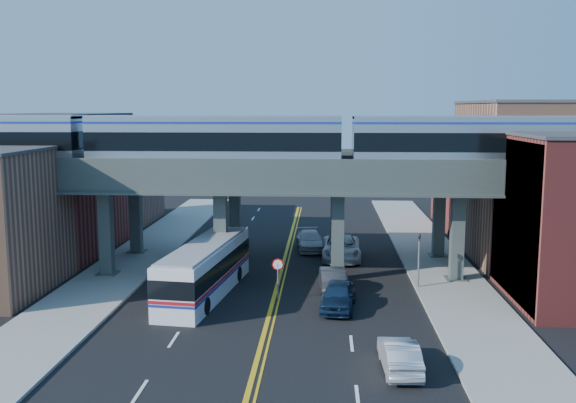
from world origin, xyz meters
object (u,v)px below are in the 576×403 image
Objects in this scene: transit_train at (215,141)px; transit_bus at (205,270)px; car_lane_d at (310,241)px; car_parked_curb at (399,355)px; stop_sign at (278,272)px; car_lane_b at (333,281)px; car_lane_a at (338,296)px; traffic_signal at (419,254)px; car_lane_c at (341,248)px.

transit_train is 8.83m from transit_bus.
car_lane_d is 1.19× the size of car_parked_curb.
car_lane_b is at bearing 28.40° from stop_sign.
car_parked_curb is at bearing -67.87° from car_lane_a.
car_lane_d is (-1.76, 12.47, 0.00)m from car_lane_b.
stop_sign is at bearing -103.33° from car_lane_d.
traffic_signal reaches higher than car_parked_curb.
transit_bus is (-0.06, -4.01, -7.86)m from transit_train.
car_lane_a is at bearing -38.22° from transit_train.
transit_bus is 2.71× the size of car_lane_b.
car_lane_b is 9.28m from car_lane_c.
traffic_signal is at bearing 8.32° from car_lane_b.
traffic_signal is 9.49m from car_lane_c.
stop_sign reaches higher than car_lane_d.
stop_sign is at bearing -47.50° from transit_train.
car_lane_c is (0.73, 9.25, 0.13)m from car_lane_b.
car_parked_curb is (2.57, -8.73, -0.08)m from car_lane_a.
transit_train is 15.40m from traffic_signal.
transit_bus is at bearing -90.93° from transit_train.
car_lane_c is at bearing 93.51° from car_lane_a.
traffic_signal reaches higher than car_lane_a.
traffic_signal is 7.07m from car_lane_a.
car_lane_c is (4.12, 11.08, -0.88)m from stop_sign.
car_lane_d is at bearing 128.47° from car_lane_c.
car_lane_c is at bearing 81.80° from car_lane_b.
car_lane_a is 9.10m from car_parked_curb.
traffic_signal is 13.71m from transit_bus.
car_lane_c is (8.70, 6.08, -8.59)m from transit_train.
transit_bus is at bearing -130.26° from car_lane_c.
car_lane_c is (0.49, 12.55, 0.08)m from car_lane_a.
car_parked_curb is (10.85, -11.19, -0.88)m from transit_bus.
transit_train is at bearing -130.56° from car_lane_d.
car_lane_c is at bearing 69.60° from stop_sign.
car_lane_d is (6.27, 13.31, -0.85)m from transit_bus.
traffic_signal is at bearing 46.04° from car_lane_a.
stop_sign reaches higher than car_lane_c.
stop_sign is 14.43m from car_lane_d.
car_lane_b is (8.03, 0.84, -0.85)m from transit_bus.
car_lane_c is 21.37m from car_parked_curb.
transit_bus is at bearing 169.19° from car_lane_a.
car_lane_b is at bearing -168.02° from traffic_signal.
car_lane_b is 0.72× the size of car_lane_c.
car_lane_a is 12.55m from car_lane_c.
traffic_signal is at bearing 18.63° from stop_sign.
car_lane_a reaches higher than car_lane_b.
car_parked_curb is (10.78, -15.19, -8.75)m from transit_train.
transit_bus reaches higher than car_lane_b.
car_lane_b reaches higher than car_parked_curb.
car_lane_d is at bearing -81.75° from car_parked_curb.
car_lane_b is 1.05× the size of car_parked_curb.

